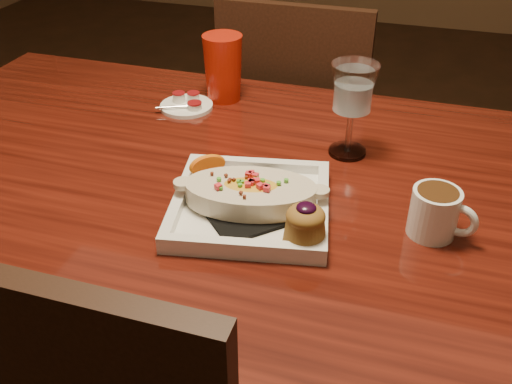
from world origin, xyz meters
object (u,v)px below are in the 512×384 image
(table, at_px, (225,217))
(saucer, at_px, (186,104))
(red_tumbler, at_px, (223,68))
(goblet, at_px, (353,93))
(plate, at_px, (255,200))
(coffee_mug, at_px, (436,211))
(chair_far, at_px, (298,137))

(table, distance_m, saucer, 0.33)
(red_tumbler, bearing_deg, goblet, -27.97)
(plate, distance_m, saucer, 0.45)
(coffee_mug, bearing_deg, goblet, 143.09)
(saucer, bearing_deg, goblet, -14.19)
(plate, xyz_separation_m, red_tumbler, (-0.21, 0.42, 0.05))
(chair_far, distance_m, saucer, 0.49)
(goblet, distance_m, red_tumbler, 0.37)
(table, distance_m, plate, 0.19)
(table, height_order, plate, plate)
(coffee_mug, bearing_deg, table, -175.38)
(chair_far, height_order, plate, chair_far)
(chair_far, xyz_separation_m, goblet, (0.21, -0.48, 0.37))
(chair_far, bearing_deg, plate, 97.29)
(table, height_order, chair_far, chair_far)
(chair_far, height_order, red_tumbler, chair_far)
(chair_far, bearing_deg, red_tumbler, 69.41)
(goblet, xyz_separation_m, red_tumbler, (-0.32, 0.17, -0.05))
(coffee_mug, distance_m, goblet, 0.29)
(coffee_mug, height_order, goblet, goblet)
(plate, relative_size, red_tumbler, 1.99)
(table, relative_size, chair_far, 1.61)
(coffee_mug, relative_size, saucer, 0.89)
(table, bearing_deg, goblet, 36.33)
(coffee_mug, xyz_separation_m, saucer, (-0.56, 0.32, -0.04))
(plate, bearing_deg, chair_far, 86.42)
(plate, distance_m, goblet, 0.29)
(plate, relative_size, goblet, 1.63)
(chair_far, relative_size, plate, 3.08)
(plate, xyz_separation_m, saucer, (-0.28, 0.35, -0.02))
(chair_far, distance_m, red_tumbler, 0.46)
(chair_far, bearing_deg, goblet, 113.33)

